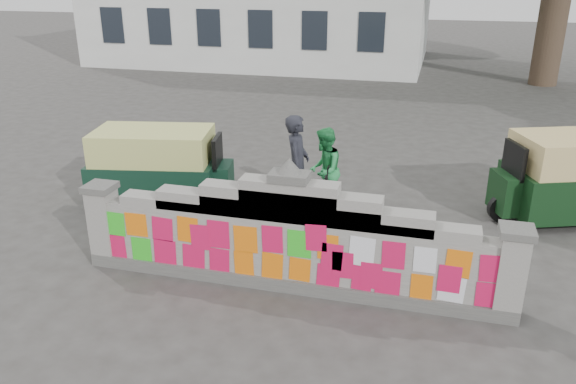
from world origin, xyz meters
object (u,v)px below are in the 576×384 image
Objects in this scene: cyclist_rider at (297,178)px; rickshaw_left at (159,167)px; pedestrian at (324,170)px; cyclist_bike at (297,197)px; rickshaw_right at (575,176)px.

cyclist_rider is 2.83m from rickshaw_left.
rickshaw_left is (-3.18, -0.59, -0.02)m from pedestrian.
cyclist_bike is 2.84m from rickshaw_left.
cyclist_rider reaches higher than rickshaw_left.
cyclist_bike is at bearing -96.58° from cyclist_rider.
rickshaw_right is (4.90, 1.58, -0.07)m from cyclist_rider.
cyclist_rider is at bearing -3.23° from rickshaw_right.
cyclist_rider is 0.60× the size of rickshaw_right.
rickshaw_left is at bearing 80.40° from cyclist_bike.
pedestrian is 3.23m from rickshaw_left.
cyclist_bike is 0.37m from cyclist_rider.
cyclist_rider reaches higher than pedestrian.
cyclist_bike is 0.87m from pedestrian.
pedestrian is (0.35, 0.74, 0.29)m from cyclist_bike.
cyclist_bike is 5.16m from rickshaw_right.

